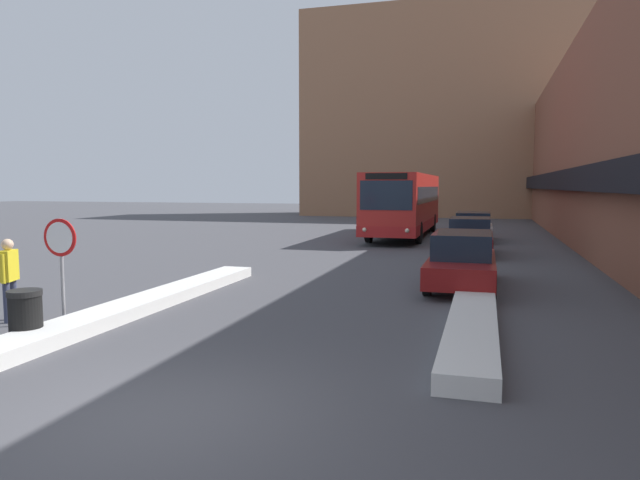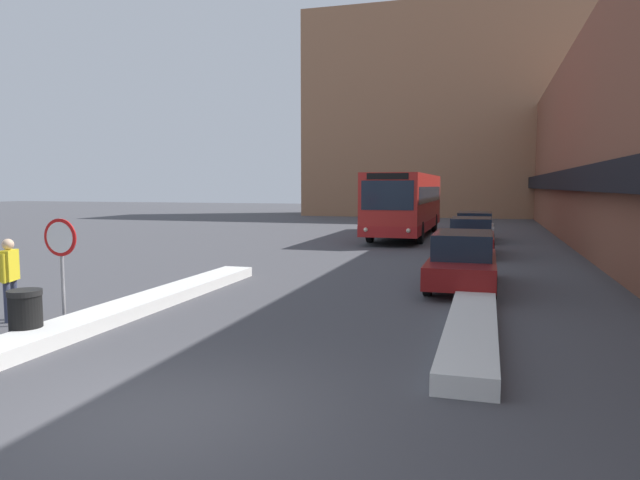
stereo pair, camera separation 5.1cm
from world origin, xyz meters
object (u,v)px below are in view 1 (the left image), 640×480
Objects in this scene: stop_sign at (61,248)px; trash_bin at (26,316)px; parked_car_back at (473,227)px; pedestrian at (9,272)px; parked_car_middle at (470,236)px; parked_car_front at (462,260)px; city_bus at (404,203)px.

stop_sign reaches higher than trash_bin.
parked_car_back is 2.51× the size of pedestrian.
parked_car_middle is 4.47× the size of trash_bin.
stop_sign reaches higher than parked_car_front.
parked_car_back is at bearing 138.03° from pedestrian.
city_bus reaches higher than stop_sign.
parked_car_middle is at bearing 90.00° from parked_car_front.
parked_car_middle is (3.71, -7.54, -1.10)m from city_bus.
parked_car_front is 5.09× the size of trash_bin.
parked_car_back is (3.71, -1.46, -1.11)m from city_bus.
stop_sign is at bearing -100.01° from city_bus.
parked_car_front is at bearing 108.75° from pedestrian.
city_bus is 23.64m from trash_bin.
city_bus is at bearing 103.62° from parked_car_front.
stop_sign is at bearing 77.72° from pedestrian.
parked_car_back is (-0.00, 6.07, -0.01)m from parked_car_middle.
city_bus is 5.74× the size of stop_sign.
trash_bin is (0.38, -1.37, -1.06)m from stop_sign.
parked_car_back is at bearing 69.69° from stop_sign.
city_bus is 2.54× the size of parked_car_front.
parked_car_back reaches higher than trash_bin.
parked_car_middle is at bearing 65.47° from trash_bin.
parked_car_front is at bearing -90.00° from parked_car_middle.
city_bus is 15.81m from parked_car_front.
pedestrian is at bearing -142.30° from parked_car_front.
trash_bin is at bearing -131.99° from parked_car_front.
parked_car_front is 1.14× the size of parked_car_middle.
parked_car_middle is at bearing 62.26° from stop_sign.
pedestrian is (-8.77, -20.64, 0.30)m from parked_car_back.
parked_car_front is at bearing -90.00° from parked_car_back.
pedestrian is (-8.77, -6.78, 0.27)m from parked_car_front.
parked_car_front is 2.83× the size of pedestrian.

